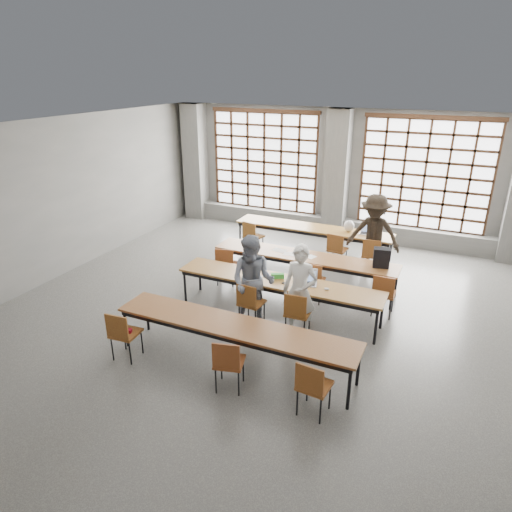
{
  "coord_description": "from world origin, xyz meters",
  "views": [
    {
      "loc": [
        3.11,
        -6.96,
        4.42
      ],
      "look_at": [
        -0.24,
        0.4,
        1.11
      ],
      "focal_mm": 32.0,
      "sensor_mm": 36.0,
      "label": 1
    }
  ],
  "objects_px": {
    "desk_row_c": "(278,283)",
    "chair_back_left": "(252,234)",
    "chair_mid_left": "(226,262)",
    "plastic_bag": "(349,226)",
    "chair_near_left": "(122,331)",
    "backpack": "(381,258)",
    "chair_mid_right": "(384,291)",
    "chair_near_right": "(312,383)",
    "phone": "(285,284)",
    "chair_front_right": "(297,310)",
    "desk_row_a": "(313,230)",
    "student_male": "(300,291)",
    "student_back": "(374,234)",
    "chair_back_right": "(371,252)",
    "red_pouch": "(125,331)",
    "desk_row_b": "(304,258)",
    "student_female": "(253,281)",
    "chair_near_mid": "(228,360)",
    "green_box": "(278,276)",
    "chair_back_mid": "(337,247)",
    "chair_mid_centre": "(313,278)",
    "laptop_back": "(368,231)",
    "mouse": "(327,289)",
    "laptop_front": "(307,280)",
    "chair_front_left": "(250,300)",
    "desk_row_d": "(234,328)"
  },
  "relations": [
    {
      "from": "chair_mid_centre",
      "to": "student_back",
      "type": "xyz_separation_m",
      "value": [
        0.78,
        2.02,
        0.4
      ]
    },
    {
      "from": "chair_back_mid",
      "to": "chair_front_left",
      "type": "bearing_deg",
      "value": -102.59
    },
    {
      "from": "desk_row_d",
      "to": "green_box",
      "type": "height_order",
      "value": "green_box"
    },
    {
      "from": "chair_near_mid",
      "to": "chair_near_right",
      "type": "xyz_separation_m",
      "value": [
        1.27,
        -0.0,
        0.0
      ]
    },
    {
      "from": "chair_near_mid",
      "to": "green_box",
      "type": "relative_size",
      "value": 3.52
    },
    {
      "from": "desk_row_a",
      "to": "student_male",
      "type": "height_order",
      "value": "student_male"
    },
    {
      "from": "chair_mid_centre",
      "to": "chair_near_right",
      "type": "height_order",
      "value": "same"
    },
    {
      "from": "backpack",
      "to": "chair_mid_left",
      "type": "bearing_deg",
      "value": 179.93
    },
    {
      "from": "backpack",
      "to": "red_pouch",
      "type": "xyz_separation_m",
      "value": [
        -3.37,
        -3.79,
        -0.43
      ]
    },
    {
      "from": "chair_near_left",
      "to": "laptop_back",
      "type": "bearing_deg",
      "value": 65.08
    },
    {
      "from": "chair_near_left",
      "to": "chair_near_right",
      "type": "xyz_separation_m",
      "value": [
        3.19,
        0.0,
        0.0
      ]
    },
    {
      "from": "desk_row_a",
      "to": "chair_mid_left",
      "type": "xyz_separation_m",
      "value": [
        -1.17,
        -2.51,
        -0.13
      ]
    },
    {
      "from": "chair_back_left",
      "to": "laptop_front",
      "type": "height_order",
      "value": "laptop_front"
    },
    {
      "from": "chair_back_left",
      "to": "phone",
      "type": "bearing_deg",
      "value": -54.42
    },
    {
      "from": "chair_mid_right",
      "to": "chair_front_left",
      "type": "height_order",
      "value": "same"
    },
    {
      "from": "desk_row_c",
      "to": "chair_front_right",
      "type": "bearing_deg",
      "value": -46.17
    },
    {
      "from": "chair_near_right",
      "to": "chair_mid_left",
      "type": "bearing_deg",
      "value": 133.28
    },
    {
      "from": "chair_front_left",
      "to": "backpack",
      "type": "bearing_deg",
      "value": 46.6
    },
    {
      "from": "chair_near_left",
      "to": "student_back",
      "type": "xyz_separation_m",
      "value": [
        2.95,
        5.2,
        0.4
      ]
    },
    {
      "from": "chair_back_mid",
      "to": "green_box",
      "type": "distance_m",
      "value": 2.62
    },
    {
      "from": "chair_back_right",
      "to": "red_pouch",
      "type": "height_order",
      "value": "chair_back_right"
    },
    {
      "from": "student_female",
      "to": "red_pouch",
      "type": "bearing_deg",
      "value": -133.27
    },
    {
      "from": "desk_row_a",
      "to": "phone",
      "type": "relative_size",
      "value": 30.77
    },
    {
      "from": "chair_near_right",
      "to": "student_back",
      "type": "relative_size",
      "value": 0.47
    },
    {
      "from": "chair_back_left",
      "to": "red_pouch",
      "type": "xyz_separation_m",
      "value": [
        0.06,
        -5.0,
        -0.04
      ]
    },
    {
      "from": "desk_row_b",
      "to": "chair_front_right",
      "type": "bearing_deg",
      "value": -74.52
    },
    {
      "from": "desk_row_d",
      "to": "student_back",
      "type": "xyz_separation_m",
      "value": [
        1.26,
        4.57,
        0.27
      ]
    },
    {
      "from": "chair_mid_right",
      "to": "plastic_bag",
      "type": "height_order",
      "value": "plastic_bag"
    },
    {
      "from": "desk_row_c",
      "to": "laptop_back",
      "type": "xyz_separation_m",
      "value": [
        0.98,
        3.38,
        0.13
      ]
    },
    {
      "from": "chair_mid_left",
      "to": "plastic_bag",
      "type": "xyz_separation_m",
      "value": [
        2.07,
        2.56,
        0.34
      ]
    },
    {
      "from": "student_female",
      "to": "mouse",
      "type": "distance_m",
      "value": 1.34
    },
    {
      "from": "student_male",
      "to": "backpack",
      "type": "relative_size",
      "value": 4.24
    },
    {
      "from": "chair_back_left",
      "to": "laptop_back",
      "type": "distance_m",
      "value": 2.87
    },
    {
      "from": "chair_front_left",
      "to": "laptop_back",
      "type": "xyz_separation_m",
      "value": [
        1.29,
        4.01,
        0.25
      ]
    },
    {
      "from": "desk_row_c",
      "to": "chair_mid_left",
      "type": "xyz_separation_m",
      "value": [
        -1.54,
        0.76,
        -0.13
      ]
    },
    {
      "from": "chair_near_left",
      "to": "backpack",
      "type": "height_order",
      "value": "backpack"
    },
    {
      "from": "student_female",
      "to": "chair_back_left",
      "type": "bearing_deg",
      "value": 109.52
    },
    {
      "from": "desk_row_b",
      "to": "laptop_back",
      "type": "relative_size",
      "value": 11.01
    },
    {
      "from": "chair_back_left",
      "to": "phone",
      "type": "distance_m",
      "value": 3.38
    },
    {
      "from": "chair_near_left",
      "to": "chair_near_mid",
      "type": "xyz_separation_m",
      "value": [
        1.91,
        0.0,
        0.0
      ]
    },
    {
      "from": "desk_row_a",
      "to": "chair_front_left",
      "type": "xyz_separation_m",
      "value": [
        0.06,
        -3.9,
        -0.13
      ]
    },
    {
      "from": "chair_front_right",
      "to": "plastic_bag",
      "type": "bearing_deg",
      "value": 91.04
    },
    {
      "from": "desk_row_d",
      "to": "chair_mid_right",
      "type": "relative_size",
      "value": 4.55
    },
    {
      "from": "desk_row_b",
      "to": "chair_back_left",
      "type": "distance_m",
      "value": 2.22
    },
    {
      "from": "chair_back_right",
      "to": "chair_near_right",
      "type": "relative_size",
      "value": 1.0
    },
    {
      "from": "student_male",
      "to": "plastic_bag",
      "type": "xyz_separation_m",
      "value": [
        -0.07,
        3.82,
        0.02
      ]
    },
    {
      "from": "desk_row_c",
      "to": "chair_back_left",
      "type": "distance_m",
      "value": 3.19
    },
    {
      "from": "chair_front_right",
      "to": "laptop_back",
      "type": "height_order",
      "value": "laptop_back"
    },
    {
      "from": "chair_mid_centre",
      "to": "green_box",
      "type": "relative_size",
      "value": 3.52
    },
    {
      "from": "chair_mid_right",
      "to": "chair_near_left",
      "type": "height_order",
      "value": "same"
    }
  ]
}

